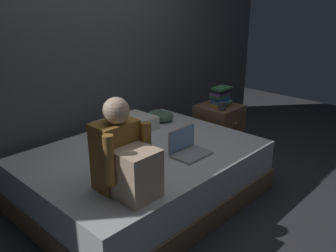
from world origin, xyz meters
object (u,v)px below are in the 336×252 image
Objects in this scene: pillow at (127,126)px; mug at (222,106)px; person_sitting at (124,157)px; clothes_pile at (159,116)px; bed at (144,175)px; laptop at (188,148)px; nightstand at (218,129)px; book_stack at (221,96)px.

mug is (0.97, -0.44, 0.07)m from pillow.
clothes_pile is at bearing 35.31° from person_sitting.
clothes_pile is at bearing -2.97° from pillow.
clothes_pile is at bearing 33.89° from bed.
laptop is 0.57× the size of pillow.
bed is 0.83m from person_sitting.
person_sitting reaches higher than clothes_pile.
nightstand is 0.38m from mug.
person_sitting is 2.15× the size of clothes_pile.
person_sitting is 1.45m from clothes_pile.
bed is 8.37× the size of book_stack.
bed is at bearing -174.46° from nightstand.
nightstand is 1.87× the size of clothes_pile.
laptop is at bearing -56.94° from bed.
mug is (1.17, 0.01, 0.38)m from bed.
pillow is (-0.01, 0.78, 0.01)m from laptop.
bed is 0.82m from clothes_pile.
pillow is at bearing 155.43° from mug.
laptop is at bearing -160.78° from mug.
bed is 1.38m from book_stack.
bed is at bearing -179.69° from mug.
person_sitting is at bearing -163.91° from nightstand.
book_stack is at bearing 40.62° from mug.
laptop reaches higher than clothes_pile.
nightstand is at bearing 86.53° from book_stack.
pillow is at bearing 91.03° from laptop.
clothes_pile is (0.44, -0.02, -0.01)m from pillow.
clothes_pile is at bearing 155.59° from nightstand.
pillow is at bearing 66.12° from bed.
book_stack reaches higher than nightstand.
mug is (0.96, 0.33, 0.08)m from laptop.
laptop is (0.75, 0.08, -0.20)m from person_sitting.
pillow is (0.20, 0.45, 0.31)m from bed.
person_sitting is (-0.54, -0.40, 0.49)m from bed.
bed is 1.31m from nightstand.
clothes_pile is (-0.66, 0.30, 0.25)m from nightstand.
laptop reaches higher than pillow.
nightstand is (1.30, 0.13, 0.05)m from bed.
bed is 3.57× the size of pillow.
person_sitting is at bearing -174.18° from laptop.
mug is (-0.13, -0.11, -0.06)m from book_stack.
laptop reaches higher than mug.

